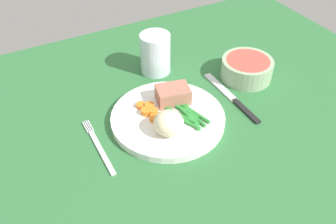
{
  "coord_description": "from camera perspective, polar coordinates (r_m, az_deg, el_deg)",
  "views": [
    {
      "loc": [
        -29.46,
        -51.2,
        55.14
      ],
      "look_at": [
        -2.02,
        -0.05,
        4.6
      ],
      "focal_mm": 38.79,
      "sensor_mm": 36.0,
      "label": 1
    }
  ],
  "objects": [
    {
      "name": "carrot_slices",
      "position": [
        0.78,
        -2.88,
        0.12
      ],
      "size": [
        3.53,
        7.54,
        1.22
      ],
      "color": "orange",
      "rests_on": "dinner_plate"
    },
    {
      "name": "mashed_potatoes",
      "position": [
        0.72,
        0.11,
        -1.74
      ],
      "size": [
        6.1,
        6.29,
        4.79
      ],
      "primitive_type": "ellipsoid",
      "color": "beige",
      "rests_on": "dinner_plate"
    },
    {
      "name": "water_glass",
      "position": [
        0.91,
        -1.98,
        8.78
      ],
      "size": [
        7.5,
        7.5,
        10.2
      ],
      "color": "silver",
      "rests_on": "dining_table"
    },
    {
      "name": "fork",
      "position": [
        0.74,
        -10.85,
        -5.33
      ],
      "size": [
        1.44,
        16.6,
        0.4
      ],
      "rotation": [
        0.0,
        0.0,
        -0.02
      ],
      "color": "silver",
      "rests_on": "dining_table"
    },
    {
      "name": "meat_portion",
      "position": [
        0.8,
        0.78,
        2.76
      ],
      "size": [
        8.13,
        6.62,
        3.59
      ],
      "primitive_type": "cube",
      "rotation": [
        0.0,
        0.0,
        -0.22
      ],
      "color": "#A86B56",
      "rests_on": "dinner_plate"
    },
    {
      "name": "salad_bowl",
      "position": [
        0.92,
        12.29,
        6.81
      ],
      "size": [
        12.57,
        12.57,
        4.98
      ],
      "color": "#99B28C",
      "rests_on": "dining_table"
    },
    {
      "name": "dining_table",
      "position": [
        0.8,
        1.26,
        -1.47
      ],
      "size": [
        120.0,
        90.0,
        2.0
      ],
      "color": "#2D6B38",
      "rests_on": "ground"
    },
    {
      "name": "green_beans",
      "position": [
        0.77,
        3.14,
        -0.44
      ],
      "size": [
        6.52,
        9.91,
        0.83
      ],
      "color": "#2D8C38",
      "rests_on": "dinner_plate"
    },
    {
      "name": "dinner_plate",
      "position": [
        0.78,
        -0.0,
        -1.0
      ],
      "size": [
        24.57,
        24.57,
        1.6
      ],
      "primitive_type": "cylinder",
      "color": "white",
      "rests_on": "dining_table"
    },
    {
      "name": "knife",
      "position": [
        0.86,
        10.04,
        2.16
      ],
      "size": [
        1.7,
        20.5,
        0.64
      ],
      "rotation": [
        0.0,
        0.0,
        -0.01
      ],
      "color": "black",
      "rests_on": "dining_table"
    }
  ]
}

